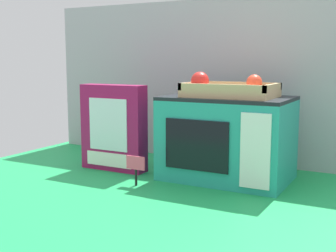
# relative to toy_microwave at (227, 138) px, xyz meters

# --- Properties ---
(ground_plane) EXTENTS (1.70, 1.70, 0.00)m
(ground_plane) POSITION_rel_toy_microwave_xyz_m (-0.12, -0.04, -0.14)
(ground_plane) COLOR #198C47
(ground_plane) RESTS_ON ground
(display_back_panel) EXTENTS (1.61, 0.03, 0.66)m
(display_back_panel) POSITION_rel_toy_microwave_xyz_m (-0.12, 0.26, 0.18)
(display_back_panel) COLOR #A0A3A8
(display_back_panel) RESTS_ON ground
(toy_microwave) EXTENTS (0.43, 0.29, 0.29)m
(toy_microwave) POSITION_rel_toy_microwave_xyz_m (0.00, 0.00, 0.00)
(toy_microwave) COLOR teal
(toy_microwave) RESTS_ON ground
(food_groups_crate) EXTENTS (0.30, 0.19, 0.09)m
(food_groups_crate) POSITION_rel_toy_microwave_xyz_m (0.01, -0.02, 0.17)
(food_groups_crate) COLOR tan
(food_groups_crate) RESTS_ON toy_microwave
(cookie_set_box) EXTENTS (0.26, 0.07, 0.32)m
(cookie_set_box) POSITION_rel_toy_microwave_xyz_m (-0.43, -0.08, 0.02)
(cookie_set_box) COLOR #99144C
(cookie_set_box) RESTS_ON ground
(price_sign) EXTENTS (0.07, 0.01, 0.10)m
(price_sign) POSITION_rel_toy_microwave_xyz_m (-0.23, -0.22, -0.08)
(price_sign) COLOR black
(price_sign) RESTS_ON ground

